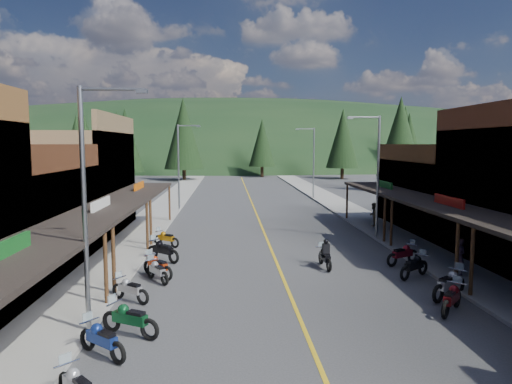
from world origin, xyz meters
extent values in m
plane|color=#38383A|center=(0.00, 0.00, 0.00)|extent=(220.00, 220.00, 0.00)
cube|color=gold|center=(0.00, 20.00, 0.01)|extent=(0.15, 90.00, 0.01)
cube|color=gray|center=(-8.70, 20.00, 0.07)|extent=(3.40, 94.00, 0.15)
cube|color=gray|center=(8.70, 20.00, 0.07)|extent=(3.40, 94.00, 0.15)
cube|color=black|center=(-8.70, -7.90, 3.00)|extent=(3.20, 10.20, 0.18)
cylinder|color=#472D19|center=(-7.20, -3.40, 1.50)|extent=(0.16, 0.16, 3.00)
cube|color=#14591E|center=(-8.70, -7.90, 3.20)|extent=(0.12, 3.00, 0.70)
cube|color=#3F2111|center=(-10.15, 1.70, 3.10)|extent=(0.30, 9.00, 6.20)
cube|color=black|center=(-8.70, 1.70, 3.00)|extent=(3.20, 9.00, 0.18)
cylinder|color=#472D19|center=(-7.20, -2.20, 1.50)|extent=(0.16, 0.16, 3.00)
cylinder|color=#472D19|center=(-7.20, 5.60, 1.50)|extent=(0.16, 0.16, 3.00)
cube|color=silver|center=(-8.70, 1.70, 3.20)|extent=(0.12, 3.00, 0.70)
cube|color=brown|center=(-14.00, 11.30, 3.50)|extent=(8.00, 10.20, 7.00)
cube|color=brown|center=(-10.15, 11.30, 4.10)|extent=(0.30, 10.20, 8.20)
cube|color=black|center=(-8.70, 11.30, 3.00)|extent=(3.20, 10.20, 0.18)
cylinder|color=#472D19|center=(-7.20, 6.80, 1.50)|extent=(0.16, 0.16, 3.00)
cylinder|color=#472D19|center=(-7.20, 15.80, 1.50)|extent=(0.16, 0.16, 3.00)
cube|color=#CC590C|center=(-8.70, 11.30, 3.20)|extent=(0.12, 3.00, 0.70)
cylinder|color=#472D19|center=(7.20, -3.40, 1.50)|extent=(0.16, 0.16, 3.00)
cube|color=#562B19|center=(10.15, 1.70, 4.10)|extent=(0.30, 9.00, 8.20)
cube|color=black|center=(8.70, 1.70, 3.00)|extent=(3.20, 9.00, 0.18)
cylinder|color=#472D19|center=(7.20, -2.20, 1.50)|extent=(0.16, 0.16, 3.00)
cylinder|color=#472D19|center=(7.20, 5.60, 1.50)|extent=(0.16, 0.16, 3.00)
cube|color=#B2140F|center=(8.70, 1.70, 3.20)|extent=(0.12, 3.00, 0.70)
cube|color=#4C2D16|center=(14.00, 11.30, 2.50)|extent=(8.00, 10.20, 5.00)
cube|color=#4C2D16|center=(10.15, 11.30, 3.10)|extent=(0.30, 10.20, 6.20)
cube|color=black|center=(8.70, 11.30, 3.00)|extent=(3.20, 10.20, 0.18)
cylinder|color=#472D19|center=(7.20, 6.80, 1.50)|extent=(0.16, 0.16, 3.00)
cylinder|color=#472D19|center=(7.20, 15.80, 1.50)|extent=(0.16, 0.16, 3.00)
cube|color=#14591E|center=(8.70, 11.30, 3.20)|extent=(0.12, 3.00, 0.70)
cylinder|color=gray|center=(-7.10, -6.00, 4.00)|extent=(0.16, 0.16, 8.00)
cylinder|color=gray|center=(-6.10, -6.00, 7.90)|extent=(2.00, 0.10, 0.10)
cube|color=gray|center=(-5.20, -6.00, 7.85)|extent=(0.35, 0.18, 0.12)
cylinder|color=gray|center=(-7.10, 22.00, 4.00)|extent=(0.16, 0.16, 8.00)
cylinder|color=gray|center=(-6.10, 22.00, 7.90)|extent=(2.00, 0.10, 0.10)
cube|color=gray|center=(-5.20, 22.00, 7.85)|extent=(0.35, 0.18, 0.12)
cylinder|color=gray|center=(7.10, 8.00, 4.00)|extent=(0.16, 0.16, 8.00)
cylinder|color=gray|center=(6.10, 8.00, 7.90)|extent=(2.00, 0.10, 0.10)
cube|color=gray|center=(5.20, 8.00, 7.85)|extent=(0.35, 0.18, 0.12)
cylinder|color=gray|center=(7.10, 30.00, 4.00)|extent=(0.16, 0.16, 8.00)
cylinder|color=gray|center=(6.10, 30.00, 7.90)|extent=(2.00, 0.10, 0.10)
cube|color=gray|center=(5.20, 30.00, 7.85)|extent=(0.35, 0.18, 0.12)
ellipsoid|color=black|center=(0.00, 135.00, 0.00)|extent=(310.00, 140.00, 60.00)
cylinder|color=black|center=(-40.00, 62.00, 1.00)|extent=(0.60, 0.60, 2.00)
cone|color=black|center=(-40.00, 62.00, 6.50)|extent=(5.04, 5.04, 9.00)
cylinder|color=black|center=(-24.00, 70.00, 1.00)|extent=(0.60, 0.60, 2.00)
cone|color=black|center=(-24.00, 70.00, 7.25)|extent=(5.88, 5.88, 10.50)
cylinder|color=black|center=(-10.00, 58.00, 1.00)|extent=(0.60, 0.60, 2.00)
cone|color=black|center=(-10.00, 58.00, 8.00)|extent=(6.72, 6.72, 12.00)
cylinder|color=black|center=(4.00, 66.00, 1.00)|extent=(0.60, 0.60, 2.00)
cone|color=black|center=(4.00, 66.00, 6.50)|extent=(5.04, 5.04, 9.00)
cylinder|color=black|center=(18.00, 60.00, 1.00)|extent=(0.60, 0.60, 2.00)
cone|color=black|center=(18.00, 60.00, 7.25)|extent=(5.88, 5.88, 10.50)
cylinder|color=black|center=(34.00, 72.00, 1.00)|extent=(0.60, 0.60, 2.00)
cone|color=black|center=(34.00, 72.00, 8.00)|extent=(6.72, 6.72, 12.00)
cylinder|color=black|center=(46.00, 64.00, 1.00)|extent=(0.60, 0.60, 2.00)
cone|color=black|center=(46.00, 64.00, 6.50)|extent=(5.04, 5.04, 9.00)
cylinder|color=black|center=(-32.00, 76.00, 1.00)|extent=(0.60, 0.60, 2.00)
cone|color=black|center=(-32.00, 76.00, 7.25)|extent=(5.88, 5.88, 10.50)
cylinder|color=black|center=(-22.00, 40.00, 1.00)|extent=(0.60, 0.60, 2.00)
cone|color=black|center=(-22.00, 40.00, 6.00)|extent=(4.48, 4.48, 8.00)
cylinder|color=black|center=(24.00, 45.00, 1.00)|extent=(0.60, 0.60, 2.00)
cone|color=black|center=(24.00, 45.00, 6.40)|extent=(4.93, 4.93, 8.80)
cylinder|color=black|center=(-18.00, 50.00, 1.00)|extent=(0.60, 0.60, 2.00)
cone|color=black|center=(-18.00, 50.00, 6.80)|extent=(5.38, 5.38, 9.60)
cylinder|color=black|center=(20.00, 38.00, 1.00)|extent=(0.60, 0.60, 2.00)
cone|color=black|center=(20.00, 38.00, 7.20)|extent=(5.82, 5.82, 10.40)
imported|color=#291E2D|center=(8.20, -0.57, 1.00)|extent=(0.50, 0.68, 1.71)
imported|color=brown|center=(8.22, 12.15, 1.01)|extent=(0.94, 0.93, 1.73)
camera|label=1|loc=(-2.54, -20.66, 6.20)|focal=32.00mm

